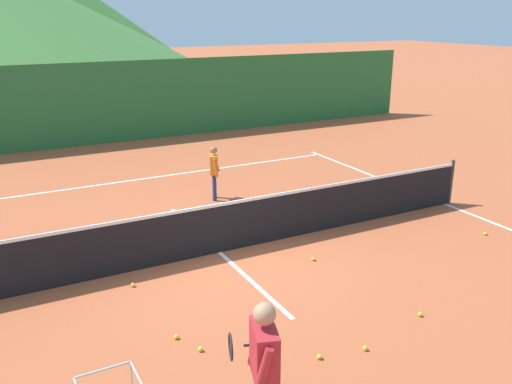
% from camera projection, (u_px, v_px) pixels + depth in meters
% --- Properties ---
extents(ground_plane, '(120.00, 120.00, 0.00)m').
position_uv_depth(ground_plane, '(219.00, 252.00, 10.15)').
color(ground_plane, '#B25633').
extents(line_baseline_far, '(11.58, 0.08, 0.01)m').
position_uv_depth(line_baseline_far, '(139.00, 179.00, 14.58)').
color(line_baseline_far, white).
rests_on(line_baseline_far, ground).
extents(line_sideline_east, '(0.08, 11.26, 0.01)m').
position_uv_depth(line_sideline_east, '(445.00, 204.00, 12.72)').
color(line_sideline_east, white).
rests_on(line_sideline_east, ground).
extents(line_service_center, '(0.08, 5.29, 0.01)m').
position_uv_depth(line_service_center, '(219.00, 252.00, 10.15)').
color(line_service_center, white).
rests_on(line_service_center, ground).
extents(tennis_net, '(11.91, 0.08, 1.05)m').
position_uv_depth(tennis_net, '(219.00, 228.00, 10.00)').
color(tennis_net, '#333338').
rests_on(tennis_net, ground).
extents(instructor, '(0.46, 0.82, 1.65)m').
position_uv_depth(instructor, '(263.00, 362.00, 5.34)').
color(instructor, '#191E4C').
rests_on(instructor, ground).
extents(student_1, '(0.39, 0.52, 1.30)m').
position_uv_depth(student_1, '(214.00, 168.00, 12.81)').
color(student_1, navy).
rests_on(student_1, ground).
extents(tennis_ball_1, '(0.07, 0.07, 0.07)m').
position_uv_depth(tennis_ball_1, '(485.00, 233.00, 10.93)').
color(tennis_ball_1, yellow).
rests_on(tennis_ball_1, ground).
extents(tennis_ball_2, '(0.07, 0.07, 0.07)m').
position_uv_depth(tennis_ball_2, '(313.00, 259.00, 9.80)').
color(tennis_ball_2, yellow).
rests_on(tennis_ball_2, ground).
extents(tennis_ball_3, '(0.07, 0.07, 0.07)m').
position_uv_depth(tennis_ball_3, '(365.00, 348.00, 7.20)').
color(tennis_ball_3, yellow).
rests_on(tennis_ball_3, ground).
extents(tennis_ball_4, '(0.07, 0.07, 0.07)m').
position_uv_depth(tennis_ball_4, '(133.00, 285.00, 8.87)').
color(tennis_ball_4, yellow).
rests_on(tennis_ball_4, ground).
extents(tennis_ball_6, '(0.07, 0.07, 0.07)m').
position_uv_depth(tennis_ball_6, '(319.00, 357.00, 7.02)').
color(tennis_ball_6, yellow).
rests_on(tennis_ball_6, ground).
extents(tennis_ball_8, '(0.07, 0.07, 0.07)m').
position_uv_depth(tennis_ball_8, '(420.00, 314.00, 8.01)').
color(tennis_ball_8, yellow).
rests_on(tennis_ball_8, ground).
extents(tennis_ball_10, '(0.07, 0.07, 0.07)m').
position_uv_depth(tennis_ball_10, '(200.00, 349.00, 7.18)').
color(tennis_ball_10, yellow).
rests_on(tennis_ball_10, ground).
extents(tennis_ball_11, '(0.07, 0.07, 0.07)m').
position_uv_depth(tennis_ball_11, '(176.00, 337.00, 7.45)').
color(tennis_ball_11, yellow).
rests_on(tennis_ball_11, ground).
extents(windscreen_fence, '(25.48, 0.08, 2.74)m').
position_uv_depth(windscreen_fence, '(96.00, 104.00, 18.10)').
color(windscreen_fence, '#286B33').
rests_on(windscreen_fence, ground).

